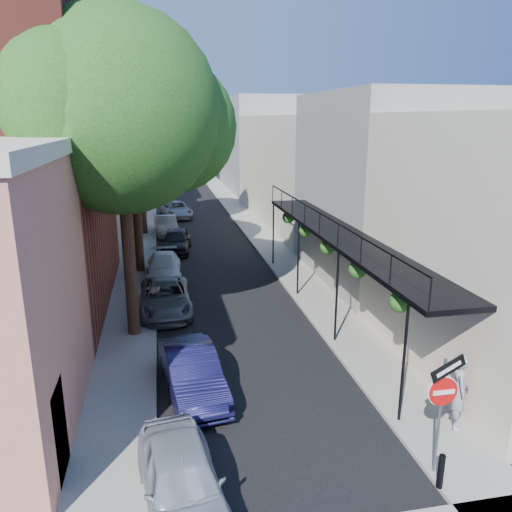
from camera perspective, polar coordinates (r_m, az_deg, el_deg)
name	(u,v)px	position (r m, az deg, el deg)	size (l,w,h in m)	color
road_surface	(196,224)	(38.51, -6.85, 3.69)	(6.00, 64.00, 0.01)	black
sidewalk_left	(143,225)	(38.44, -12.82, 3.47)	(2.00, 64.00, 0.12)	gray
sidewalk_right	(248,221)	(38.98, -0.97, 4.02)	(2.00, 64.00, 0.12)	gray
buildings_left	(58,162)	(37.11, -21.65, 9.99)	(10.10, 59.10, 12.00)	tan
buildings_right	(313,164)	(39.03, 6.49, 10.42)	(9.80, 55.00, 10.00)	beige
sign_post	(443,396)	(11.85, 20.56, -14.76)	(0.89, 0.17, 2.99)	#595B60
bollard	(441,471)	(12.27, 20.38, -22.08)	(0.14, 0.14, 0.80)	black
oak_near	(133,116)	(17.90, -13.89, 15.27)	(7.48, 6.80, 11.42)	#382216
oak_mid	(140,134)	(25.88, -13.11, 13.43)	(6.60, 6.00, 10.20)	#382216
oak_far	(144,111)	(34.90, -12.67, 15.87)	(7.70, 7.00, 11.90)	#382216
parked_car_a	(182,481)	(11.25, -8.46, -24.06)	(1.60, 3.98, 1.36)	#9FA6B0
parked_car_b	(192,373)	(14.98, -7.30, -13.07)	(1.44, 4.14, 1.36)	#131239
parked_car_c	(166,298)	(21.07, -10.30, -4.71)	(2.07, 4.49, 1.25)	slate
parked_car_d	(164,267)	(25.46, -10.48, -1.23)	(1.68, 4.14, 1.20)	white
parked_car_e	(176,240)	(30.40, -9.12, 1.76)	(1.65, 4.10, 1.40)	black
parked_car_f	(166,226)	(35.00, -10.22, 3.43)	(1.37, 3.92, 1.29)	slate
parked_car_g	(176,210)	(41.16, -9.14, 5.26)	(2.12, 4.61, 1.28)	gray
pedestrian	(459,391)	(14.08, 22.21, -14.10)	(0.74, 0.48, 2.02)	gray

